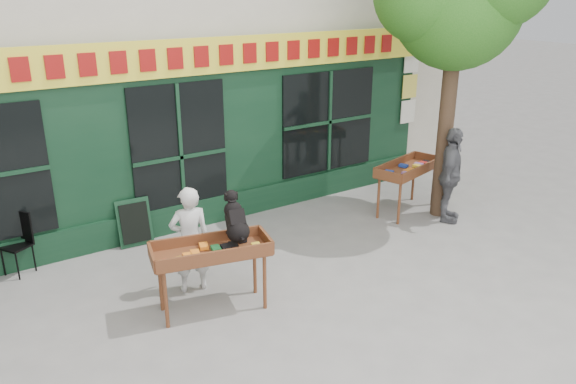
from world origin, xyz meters
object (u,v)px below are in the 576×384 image
Objects in this scene: book_cart_center at (211,254)px; man_right at (451,175)px; woman at (190,240)px; book_cart_right at (408,171)px; dog at (236,216)px.

book_cart_center is 4.99m from man_right.
woman is (-0.00, 0.65, -0.05)m from book_cart_center.
book_cart_center and book_cart_right have the same top height.
book_cart_center is at bearing 103.57° from woman.
woman is at bearing 141.44° from man_right.
book_cart_center is 0.92× the size of man_right.
man_right reaches higher than woman.
woman is at bearing 170.37° from book_cart_right.
man_right reaches higher than dog.
book_cart_right is 0.81m from man_right.
man_right is (4.98, 0.33, 0.05)m from book_cart_center.
woman is 4.99m from man_right.
dog is at bearing 5.44° from book_cart_center.
book_cart_center is 2.67× the size of dog.
man_right is at bearing -83.08° from book_cart_right.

